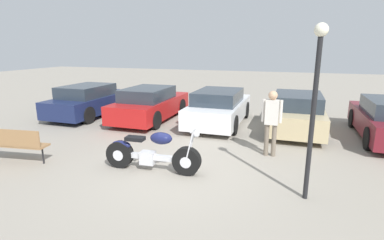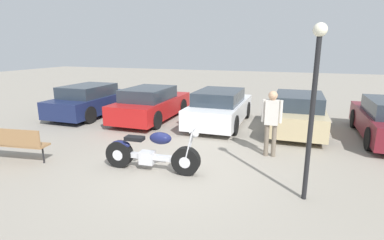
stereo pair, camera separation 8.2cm
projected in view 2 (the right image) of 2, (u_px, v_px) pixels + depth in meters
ground_plane at (176, 171)px, 6.97m from camera, size 60.00×60.00×0.00m
motorcycle at (151, 153)px, 6.95m from camera, size 2.32×0.62×1.11m
parked_car_navy at (92, 101)px, 12.57m from camera, size 1.78×4.12×1.30m
parked_car_red at (151, 104)px, 11.79m from camera, size 1.78×4.12×1.30m
parked_car_white at (220, 108)px, 11.10m from camera, size 1.78×4.12×1.30m
parked_car_champagne at (298, 112)px, 10.30m from camera, size 1.78×4.12×1.30m
park_bench at (13, 141)px, 7.42m from camera, size 1.73×0.62×0.89m
lamp_post at (314, 90)px, 5.24m from camera, size 0.24×0.24×3.23m
person_standing at (272, 118)px, 7.73m from camera, size 0.52×0.23×1.74m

